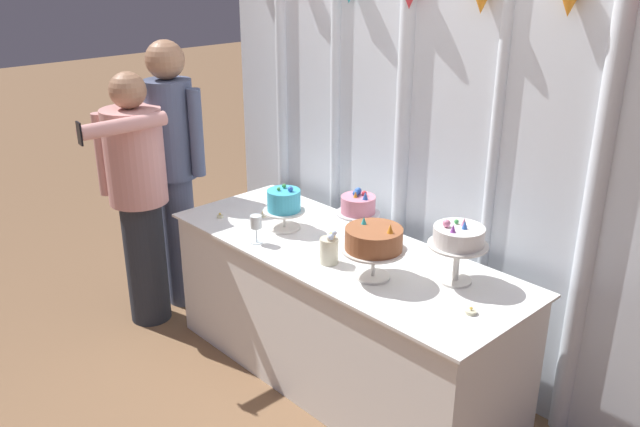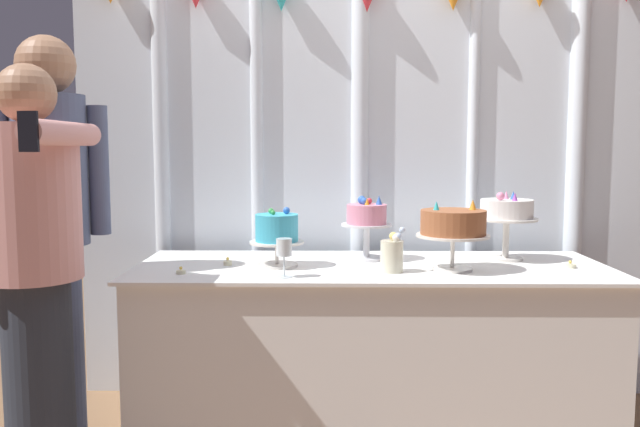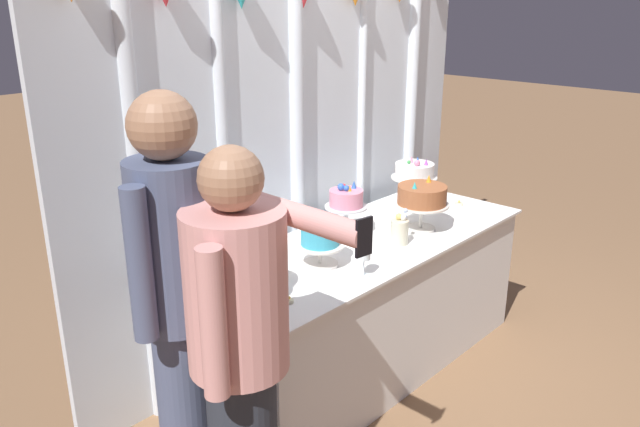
{
  "view_description": "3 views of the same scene",
  "coord_description": "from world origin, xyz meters",
  "px_view_note": "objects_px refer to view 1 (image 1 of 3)",
  "views": [
    {
      "loc": [
        2.24,
        -2.15,
        2.25
      ],
      "look_at": [
        -0.27,
        0.2,
        0.88
      ],
      "focal_mm": 37.33,
      "sensor_mm": 36.0,
      "label": 1
    },
    {
      "loc": [
        -0.19,
        -2.69,
        1.3
      ],
      "look_at": [
        -0.23,
        0.16,
        1.0
      ],
      "focal_mm": 35.95,
      "sensor_mm": 36.0,
      "label": 2
    },
    {
      "loc": [
        -2.5,
        -1.87,
        2.05
      ],
      "look_at": [
        -0.25,
        0.22,
        0.97
      ],
      "focal_mm": 35.53,
      "sensor_mm": 36.0,
      "label": 3
    }
  ],
  "objects_px": {
    "flower_vase": "(329,249)",
    "tealight_far_left": "(220,216)",
    "cake_display_midleft": "(358,209)",
    "tealight_near_right": "(471,312)",
    "cake_display_rightmost": "(458,239)",
    "cake_display_leftmost": "(284,203)",
    "guest_man_dark_suit": "(138,192)",
    "cake_table": "(340,314)",
    "wine_glass": "(256,223)",
    "cake_display_midright": "(374,241)",
    "tealight_near_left": "(263,215)",
    "guest_man_pink_jacket": "(174,162)"
  },
  "relations": [
    {
      "from": "cake_display_midleft",
      "to": "cake_display_rightmost",
      "type": "distance_m",
      "value": 0.64
    },
    {
      "from": "guest_man_dark_suit",
      "to": "guest_man_pink_jacket",
      "type": "bearing_deg",
      "value": 99.45
    },
    {
      "from": "cake_display_midleft",
      "to": "guest_man_pink_jacket",
      "type": "xyz_separation_m",
      "value": [
        -1.32,
        -0.31,
        0.02
      ]
    },
    {
      "from": "cake_display_leftmost",
      "to": "wine_glass",
      "type": "distance_m",
      "value": 0.24
    },
    {
      "from": "flower_vase",
      "to": "tealight_near_right",
      "type": "height_order",
      "value": "flower_vase"
    },
    {
      "from": "cake_display_midright",
      "to": "tealight_far_left",
      "type": "height_order",
      "value": "cake_display_midright"
    },
    {
      "from": "cake_display_rightmost",
      "to": "tealight_far_left",
      "type": "height_order",
      "value": "cake_display_rightmost"
    },
    {
      "from": "wine_glass",
      "to": "cake_display_midright",
      "type": "bearing_deg",
      "value": 12.53
    },
    {
      "from": "guest_man_pink_jacket",
      "to": "wine_glass",
      "type": "bearing_deg",
      "value": -5.9
    },
    {
      "from": "flower_vase",
      "to": "tealight_near_right",
      "type": "xyz_separation_m",
      "value": [
        0.78,
        0.1,
        -0.07
      ]
    },
    {
      "from": "guest_man_pink_jacket",
      "to": "guest_man_dark_suit",
      "type": "distance_m",
      "value": 0.32
    },
    {
      "from": "wine_glass",
      "to": "tealight_near_left",
      "type": "distance_m",
      "value": 0.39
    },
    {
      "from": "cake_display_leftmost",
      "to": "flower_vase",
      "type": "xyz_separation_m",
      "value": [
        0.49,
        -0.12,
        -0.08
      ]
    },
    {
      "from": "tealight_far_left",
      "to": "guest_man_dark_suit",
      "type": "distance_m",
      "value": 0.56
    },
    {
      "from": "cake_table",
      "to": "cake_display_midright",
      "type": "height_order",
      "value": "cake_display_midright"
    },
    {
      "from": "cake_display_midright",
      "to": "tealight_near_left",
      "type": "xyz_separation_m",
      "value": [
        -0.97,
        0.1,
        -0.18
      ]
    },
    {
      "from": "guest_man_dark_suit",
      "to": "tealight_near_left",
      "type": "bearing_deg",
      "value": 34.74
    },
    {
      "from": "cake_table",
      "to": "tealight_near_left",
      "type": "distance_m",
      "value": 0.75
    },
    {
      "from": "wine_glass",
      "to": "guest_man_dark_suit",
      "type": "distance_m",
      "value": 0.94
    },
    {
      "from": "tealight_near_right",
      "to": "tealight_far_left",
      "type": "bearing_deg",
      "value": -174.66
    },
    {
      "from": "cake_display_midright",
      "to": "guest_man_pink_jacket",
      "type": "distance_m",
      "value": 1.67
    },
    {
      "from": "cake_display_midleft",
      "to": "flower_vase",
      "type": "bearing_deg",
      "value": -73.13
    },
    {
      "from": "cake_display_midleft",
      "to": "guest_man_dark_suit",
      "type": "height_order",
      "value": "guest_man_dark_suit"
    },
    {
      "from": "cake_display_leftmost",
      "to": "cake_display_midright",
      "type": "distance_m",
      "value": 0.75
    },
    {
      "from": "cake_display_midleft",
      "to": "tealight_near_right",
      "type": "relative_size",
      "value": 5.78
    },
    {
      "from": "cake_table",
      "to": "cake_display_midleft",
      "type": "xyz_separation_m",
      "value": [
        -0.01,
        0.14,
        0.58
      ]
    },
    {
      "from": "tealight_far_left",
      "to": "wine_glass",
      "type": "bearing_deg",
      "value": -8.4
    },
    {
      "from": "cake_display_midleft",
      "to": "guest_man_pink_jacket",
      "type": "relative_size",
      "value": 0.17
    },
    {
      "from": "flower_vase",
      "to": "guest_man_dark_suit",
      "type": "relative_size",
      "value": 0.12
    },
    {
      "from": "cake_display_leftmost",
      "to": "guest_man_dark_suit",
      "type": "distance_m",
      "value": 0.97
    },
    {
      "from": "cake_display_midleft",
      "to": "tealight_far_left",
      "type": "height_order",
      "value": "cake_display_midleft"
    },
    {
      "from": "wine_glass",
      "to": "guest_man_pink_jacket",
      "type": "bearing_deg",
      "value": 174.1
    },
    {
      "from": "cake_table",
      "to": "tealight_near_right",
      "type": "height_order",
      "value": "tealight_near_right"
    },
    {
      "from": "cake_table",
      "to": "cake_display_leftmost",
      "type": "distance_m",
      "value": 0.68
    },
    {
      "from": "guest_man_pink_jacket",
      "to": "cake_table",
      "type": "bearing_deg",
      "value": 7.33
    },
    {
      "from": "tealight_near_left",
      "to": "guest_man_dark_suit",
      "type": "height_order",
      "value": "guest_man_dark_suit"
    },
    {
      "from": "tealight_far_left",
      "to": "guest_man_dark_suit",
      "type": "relative_size",
      "value": 0.02
    },
    {
      "from": "cake_display_leftmost",
      "to": "tealight_far_left",
      "type": "distance_m",
      "value": 0.44
    },
    {
      "from": "cake_display_leftmost",
      "to": "cake_display_rightmost",
      "type": "height_order",
      "value": "cake_display_rightmost"
    },
    {
      "from": "flower_vase",
      "to": "tealight_far_left",
      "type": "height_order",
      "value": "flower_vase"
    },
    {
      "from": "guest_man_dark_suit",
      "to": "tealight_far_left",
      "type": "bearing_deg",
      "value": 27.61
    },
    {
      "from": "cake_display_leftmost",
      "to": "guest_man_pink_jacket",
      "type": "xyz_separation_m",
      "value": [
        -0.92,
        -0.14,
        0.06
      ]
    },
    {
      "from": "cake_table",
      "to": "wine_glass",
      "type": "bearing_deg",
      "value": -143.43
    },
    {
      "from": "cake_display_midright",
      "to": "guest_man_dark_suit",
      "type": "height_order",
      "value": "guest_man_dark_suit"
    },
    {
      "from": "tealight_near_right",
      "to": "flower_vase",
      "type": "bearing_deg",
      "value": -172.45
    },
    {
      "from": "cake_display_rightmost",
      "to": "flower_vase",
      "type": "height_order",
      "value": "cake_display_rightmost"
    },
    {
      "from": "cake_display_midleft",
      "to": "cake_display_midright",
      "type": "height_order",
      "value": "same"
    },
    {
      "from": "tealight_far_left",
      "to": "guest_man_dark_suit",
      "type": "xyz_separation_m",
      "value": [
        -0.49,
        -0.26,
        0.09
      ]
    },
    {
      "from": "wine_glass",
      "to": "tealight_far_left",
      "type": "distance_m",
      "value": 0.45
    },
    {
      "from": "cake_table",
      "to": "cake_display_midleft",
      "type": "distance_m",
      "value": 0.59
    }
  ]
}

